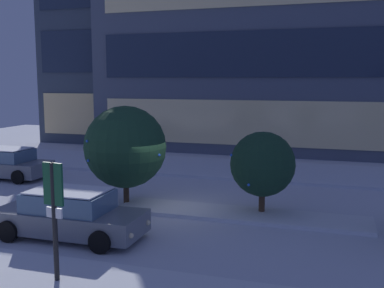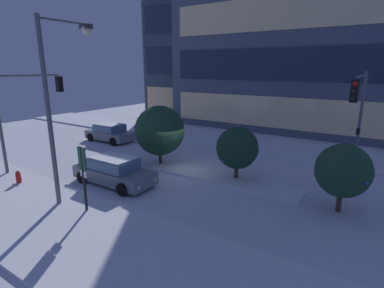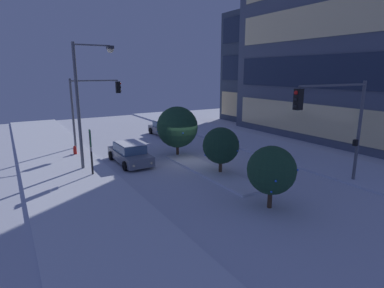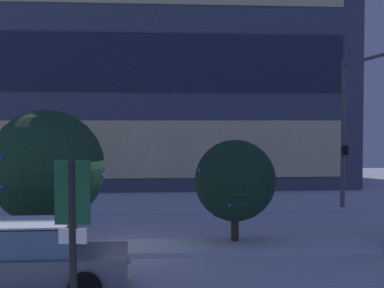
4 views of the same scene
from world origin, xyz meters
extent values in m
plane|color=silver|center=(0.00, 0.00, 0.00)|extent=(52.00, 52.00, 0.00)
cube|color=silver|center=(0.00, -8.11, 0.07)|extent=(52.00, 5.20, 0.14)
cube|color=silver|center=(0.00, 8.11, 0.07)|extent=(52.00, 5.20, 0.14)
cube|color=silver|center=(3.03, -0.08, 0.07)|extent=(9.00, 1.80, 0.14)
cube|color=#F9E09E|center=(1.16, 12.75, 2.14)|extent=(20.16, 0.10, 2.85)
cube|color=#232D42|center=(1.16, 12.75, 6.41)|extent=(20.16, 0.10, 2.85)
cube|color=#F9E09E|center=(1.16, 12.75, 10.68)|extent=(20.16, 0.10, 2.85)
cube|color=#384251|center=(-10.31, 18.55, 6.89)|extent=(10.93, 8.22, 13.78)
cube|color=#F2D18C|center=(-10.31, 14.41, 2.30)|extent=(9.84, 0.10, 3.06)
cube|color=#232D42|center=(-10.31, 14.41, 6.89)|extent=(9.84, 0.10, 3.06)
cube|color=#232D42|center=(-10.31, 14.41, 11.48)|extent=(9.84, 0.10, 3.06)
cube|color=slate|center=(-1.56, -3.79, 0.53)|extent=(4.68, 1.84, 0.66)
cube|color=slate|center=(-1.56, -3.79, 1.14)|extent=(2.53, 1.65, 0.60)
cube|color=white|center=(-1.56, -3.79, 1.47)|extent=(2.34, 1.54, 0.04)
sphere|color=#F9E5B2|center=(0.79, -3.16, 0.50)|extent=(0.16, 0.16, 0.16)
sphere|color=#F9E5B2|center=(0.80, -4.39, 0.50)|extent=(0.16, 0.16, 0.16)
cylinder|color=black|center=(-0.02, -2.87, 0.33)|extent=(0.66, 0.22, 0.66)
cylinder|color=black|center=(-0.01, -4.69, 0.33)|extent=(0.66, 0.22, 0.66)
cylinder|color=black|center=(-3.10, -2.89, 0.33)|extent=(0.66, 0.22, 0.66)
cylinder|color=black|center=(-3.09, -4.71, 0.33)|extent=(0.66, 0.22, 0.66)
cube|color=slate|center=(-9.29, 2.79, 0.53)|extent=(4.27, 1.92, 0.66)
cube|color=slate|center=(-9.29, 2.79, 1.14)|extent=(2.31, 1.73, 0.60)
cube|color=white|center=(-9.29, 2.79, 1.47)|extent=(2.13, 1.61, 0.04)
sphere|color=#F9E5B2|center=(-11.44, 2.14, 0.50)|extent=(0.16, 0.16, 0.16)
sphere|color=#F9E5B2|center=(-11.44, 3.44, 0.50)|extent=(0.16, 0.16, 0.16)
cylinder|color=black|center=(-10.69, 1.83, 0.33)|extent=(0.66, 0.22, 0.66)
cylinder|color=black|center=(-10.69, 3.75, 0.33)|extent=(0.66, 0.22, 0.66)
cylinder|color=black|center=(-7.88, 1.84, 0.33)|extent=(0.66, 0.22, 0.66)
cylinder|color=black|center=(-7.88, 3.75, 0.33)|extent=(0.66, 0.22, 0.66)
cylinder|color=#565960|center=(-7.87, -6.31, 2.94)|extent=(0.18, 0.18, 5.88)
cylinder|color=#565960|center=(-7.87, -4.34, 5.68)|extent=(0.12, 3.95, 0.12)
cube|color=black|center=(-7.87, -2.36, 5.08)|extent=(0.32, 0.36, 1.00)
sphere|color=red|center=(-7.87, -2.17, 5.40)|extent=(0.20, 0.20, 0.20)
sphere|color=black|center=(-7.87, -2.17, 5.08)|extent=(0.20, 0.20, 0.20)
sphere|color=black|center=(-7.87, -2.17, 4.76)|extent=(0.20, 0.20, 0.20)
cylinder|color=#565960|center=(8.99, 6.31, 2.96)|extent=(0.18, 0.18, 5.92)
cylinder|color=#565960|center=(8.99, 3.64, 5.72)|extent=(0.12, 5.35, 0.12)
cube|color=black|center=(8.99, 0.96, 5.12)|extent=(0.32, 0.36, 1.00)
sphere|color=red|center=(8.99, 0.77, 5.44)|extent=(0.20, 0.20, 0.20)
sphere|color=black|center=(8.99, 0.77, 5.12)|extent=(0.20, 0.20, 0.20)
sphere|color=black|center=(8.99, 0.77, 4.80)|extent=(0.20, 0.20, 0.20)
cube|color=black|center=(8.99, 6.09, 2.40)|extent=(0.20, 0.24, 0.36)
cylinder|color=#565960|center=(-1.64, -7.05, 4.10)|extent=(0.20, 0.20, 8.20)
cylinder|color=#565960|center=(-1.66, -5.89, 8.05)|extent=(0.14, 2.31, 0.10)
cube|color=#333338|center=(-1.68, -4.74, 7.95)|extent=(0.56, 0.36, 0.20)
sphere|color=#F9E5B2|center=(-1.68, -4.74, 7.82)|extent=(0.44, 0.44, 0.44)
cylinder|color=red|center=(-5.67, -6.77, 0.31)|extent=(0.26, 0.26, 0.63)
sphere|color=red|center=(-5.67, -6.77, 0.70)|extent=(0.22, 0.22, 0.22)
cylinder|color=red|center=(-5.85, -6.77, 0.34)|extent=(0.12, 0.10, 0.10)
cylinder|color=red|center=(-5.49, -6.77, 0.34)|extent=(0.12, 0.10, 0.10)
cylinder|color=black|center=(0.02, -6.81, 1.48)|extent=(0.12, 0.12, 2.96)
cube|color=#144C2D|center=(0.02, -6.81, 2.46)|extent=(0.55, 0.14, 1.00)
cube|color=white|center=(0.02, -6.81, 1.78)|extent=(0.44, 0.11, 0.24)
cylinder|color=#473323|center=(-1.47, 0.04, 0.48)|extent=(0.22, 0.22, 0.96)
sphere|color=#1E4228|center=(-1.47, 0.04, 2.29)|extent=(3.14, 3.14, 3.14)
sphere|color=blue|center=(-3.05, 0.06, 2.14)|extent=(0.10, 0.10, 0.10)
sphere|color=blue|center=(-1.77, 0.74, 0.90)|extent=(0.10, 0.10, 0.10)
sphere|color=blue|center=(-2.35, -1.23, 1.93)|extent=(0.10, 0.10, 0.10)
sphere|color=blue|center=(-2.38, -1.22, 2.63)|extent=(0.10, 0.10, 0.10)
sphere|color=blue|center=(0.06, -0.32, 2.11)|extent=(0.10, 0.10, 0.10)
cylinder|color=#473323|center=(9.11, -0.64, 0.45)|extent=(0.22, 0.22, 0.91)
sphere|color=#1E4228|center=(9.11, -0.64, 1.89)|extent=(2.31, 2.31, 2.31)
sphere|color=blue|center=(9.07, 0.51, 1.72)|extent=(0.10, 0.10, 0.10)
sphere|color=blue|center=(9.77, -1.27, 1.16)|extent=(0.10, 0.10, 0.10)
sphere|color=blue|center=(10.05, -1.32, 1.76)|extent=(0.10, 0.10, 0.10)
sphere|color=blue|center=(8.57, 0.26, 2.39)|extent=(0.10, 0.10, 0.10)
sphere|color=blue|center=(10.02, 0.06, 2.04)|extent=(0.10, 0.10, 0.10)
cylinder|color=#473323|center=(3.73, 0.35, 0.44)|extent=(0.22, 0.22, 0.88)
sphere|color=#193823|center=(3.73, 0.35, 1.86)|extent=(2.31, 2.31, 2.31)
sphere|color=blue|center=(3.18, 0.56, 0.85)|extent=(0.10, 0.10, 0.10)
sphere|color=blue|center=(4.18, 1.41, 2.08)|extent=(0.10, 0.10, 0.10)
sphere|color=blue|center=(4.77, 0.84, 1.68)|extent=(0.10, 0.10, 0.10)
sphere|color=blue|center=(3.42, -0.63, 1.30)|extent=(0.10, 0.10, 0.10)
sphere|color=blue|center=(4.04, 1.25, 1.19)|extent=(0.10, 0.10, 0.10)
sphere|color=blue|center=(3.69, 1.25, 2.61)|extent=(0.10, 0.10, 0.10)
sphere|color=blue|center=(2.68, -0.05, 2.19)|extent=(0.10, 0.10, 0.10)
camera|label=1|loc=(6.14, -15.62, 4.83)|focal=42.76mm
camera|label=2|loc=(10.38, -14.19, 6.13)|focal=28.00mm
camera|label=3|loc=(19.13, -11.04, 6.40)|focal=29.10mm
camera|label=4|loc=(1.08, -15.87, 3.58)|focal=54.31mm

